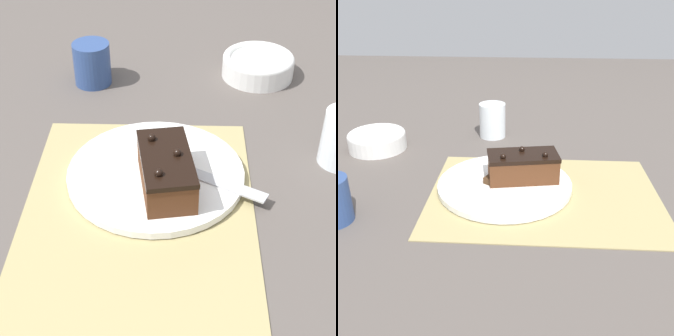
# 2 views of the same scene
# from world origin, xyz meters

# --- Properties ---
(ground_plane) EXTENTS (3.00, 3.00, 0.00)m
(ground_plane) POSITION_xyz_m (0.00, 0.00, 0.00)
(ground_plane) COLOR #544C47
(placemat_woven) EXTENTS (0.46, 0.34, 0.00)m
(placemat_woven) POSITION_xyz_m (0.00, 0.00, 0.00)
(placemat_woven) COLOR tan
(placemat_woven) RESTS_ON ground_plane
(cake_plate) EXTENTS (0.28, 0.28, 0.01)m
(cake_plate) POSITION_xyz_m (0.08, -0.02, 0.01)
(cake_plate) COLOR white
(cake_plate) RESTS_ON placemat_woven
(chocolate_cake) EXTENTS (0.15, 0.10, 0.07)m
(chocolate_cake) POSITION_xyz_m (0.04, -0.04, 0.04)
(chocolate_cake) COLOR #512D19
(chocolate_cake) RESTS_ON cake_plate
(serving_knife) EXTENTS (0.12, 0.19, 0.01)m
(serving_knife) POSITION_xyz_m (0.08, -0.07, 0.02)
(serving_knife) COLOR #472D19
(serving_knife) RESTS_ON cake_plate
(drinking_glass) EXTENTS (0.07, 0.07, 0.09)m
(drinking_glass) POSITION_xyz_m (0.13, -0.32, 0.05)
(drinking_glass) COLOR white
(drinking_glass) RESTS_ON ground_plane
(small_bowl) EXTENTS (0.14, 0.14, 0.05)m
(small_bowl) POSITION_xyz_m (0.42, -0.21, 0.02)
(small_bowl) COLOR white
(small_bowl) RESTS_ON ground_plane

